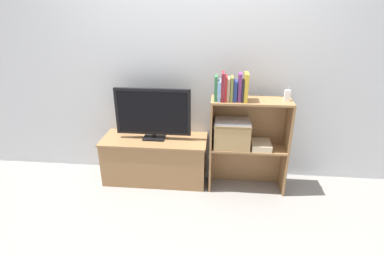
% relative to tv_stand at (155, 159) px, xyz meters
% --- Properties ---
extents(ground_plane, '(16.00, 16.00, 0.00)m').
position_rel_tv_stand_xyz_m(ground_plane, '(0.40, -0.21, -0.24)').
color(ground_plane, gray).
extents(wall_back, '(10.00, 0.05, 2.40)m').
position_rel_tv_stand_xyz_m(wall_back, '(0.40, 0.24, 0.96)').
color(wall_back, silver).
rests_on(wall_back, ground_plane).
extents(tv_stand, '(1.08, 0.44, 0.48)m').
position_rel_tv_stand_xyz_m(tv_stand, '(0.00, 0.00, 0.00)').
color(tv_stand, olive).
rests_on(tv_stand, ground_plane).
extents(tv, '(0.76, 0.14, 0.53)m').
position_rel_tv_stand_xyz_m(tv, '(-0.00, -0.00, 0.52)').
color(tv, black).
rests_on(tv, tv_stand).
extents(bookshelf_lower_tier, '(0.75, 0.28, 0.47)m').
position_rel_tv_stand_xyz_m(bookshelf_lower_tier, '(0.95, -0.01, 0.05)').
color(bookshelf_lower_tier, olive).
rests_on(bookshelf_lower_tier, ground_plane).
extents(bookshelf_upper_tier, '(0.75, 0.28, 0.48)m').
position_rel_tv_stand_xyz_m(bookshelf_upper_tier, '(0.95, -0.01, 0.52)').
color(bookshelf_upper_tier, olive).
rests_on(bookshelf_upper_tier, bookshelf_lower_tier).
extents(book_forest, '(0.02, 0.12, 0.23)m').
position_rel_tv_stand_xyz_m(book_forest, '(0.62, -0.11, 0.82)').
color(book_forest, '#286638').
rests_on(book_forest, bookshelf_upper_tier).
extents(book_skyblue, '(0.03, 0.15, 0.18)m').
position_rel_tv_stand_xyz_m(book_skyblue, '(0.65, -0.11, 0.80)').
color(book_skyblue, '#709ECC').
rests_on(book_skyblue, bookshelf_upper_tier).
extents(book_maroon, '(0.03, 0.15, 0.26)m').
position_rel_tv_stand_xyz_m(book_maroon, '(0.68, -0.11, 0.84)').
color(book_maroon, maroon).
rests_on(book_maroon, bookshelf_upper_tier).
extents(book_crimson, '(0.02, 0.14, 0.23)m').
position_rel_tv_stand_xyz_m(book_crimson, '(0.71, -0.11, 0.82)').
color(book_crimson, '#B22328').
rests_on(book_crimson, bookshelf_upper_tier).
extents(book_tan, '(0.03, 0.13, 0.21)m').
position_rel_tv_stand_xyz_m(book_tan, '(0.73, -0.11, 0.81)').
color(book_tan, tan).
rests_on(book_tan, bookshelf_upper_tier).
extents(book_olive, '(0.02, 0.14, 0.22)m').
position_rel_tv_stand_xyz_m(book_olive, '(0.76, -0.11, 0.82)').
color(book_olive, olive).
rests_on(book_olive, bookshelf_upper_tier).
extents(book_navy, '(0.03, 0.13, 0.19)m').
position_rel_tv_stand_xyz_m(book_navy, '(0.80, -0.11, 0.80)').
color(book_navy, navy).
rests_on(book_navy, bookshelf_upper_tier).
extents(book_plum, '(0.03, 0.12, 0.25)m').
position_rel_tv_stand_xyz_m(book_plum, '(0.83, -0.11, 0.83)').
color(book_plum, '#6B2D66').
rests_on(book_plum, bookshelf_upper_tier).
extents(book_charcoal, '(0.02, 0.14, 0.19)m').
position_rel_tv_stand_xyz_m(book_charcoal, '(0.86, -0.11, 0.80)').
color(book_charcoal, '#232328').
rests_on(book_charcoal, bookshelf_upper_tier).
extents(book_mustard, '(0.03, 0.15, 0.26)m').
position_rel_tv_stand_xyz_m(book_mustard, '(0.89, -0.11, 0.84)').
color(book_mustard, gold).
rests_on(book_mustard, bookshelf_upper_tier).
extents(baby_monitor, '(0.05, 0.04, 0.13)m').
position_rel_tv_stand_xyz_m(baby_monitor, '(1.27, -0.07, 0.76)').
color(baby_monitor, white).
rests_on(baby_monitor, bookshelf_upper_tier).
extents(storage_basket_left, '(0.35, 0.25, 0.26)m').
position_rel_tv_stand_xyz_m(storage_basket_left, '(0.79, -0.08, 0.37)').
color(storage_basket_left, tan).
rests_on(storage_basket_left, bookshelf_lower_tier).
extents(laptop, '(0.34, 0.23, 0.02)m').
position_rel_tv_stand_xyz_m(laptop, '(0.79, -0.08, 0.49)').
color(laptop, '#BCBCC1').
rests_on(laptop, storage_basket_left).
extents(magazine_stack, '(0.19, 0.23, 0.06)m').
position_rel_tv_stand_xyz_m(magazine_stack, '(1.08, -0.08, 0.26)').
color(magazine_stack, beige).
rests_on(magazine_stack, bookshelf_lower_tier).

